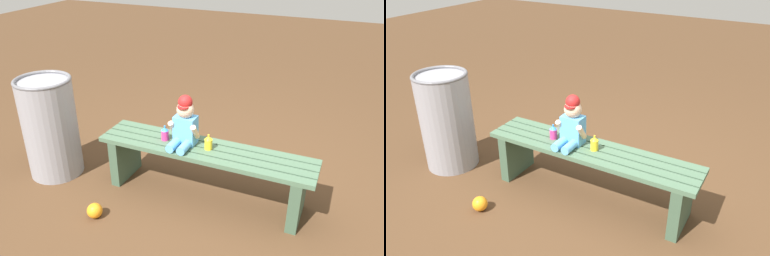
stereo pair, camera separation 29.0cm
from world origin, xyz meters
The scene contains 7 objects.
ground_plane centered at (0.00, 0.00, 0.00)m, with size 16.00×16.00×0.00m, color #4C331E.
park_bench centered at (0.00, 0.00, 0.30)m, with size 1.72×0.37×0.44m.
child_figure centered at (-0.17, 0.00, 0.62)m, with size 0.23×0.27×0.40m.
sippy_cup_left centered at (-0.34, 0.00, 0.50)m, with size 0.06×0.06×0.12m.
sippy_cup_right centered at (0.03, 0.00, 0.50)m, with size 0.06×0.06×0.12m.
toy_ball centered at (-0.65, -0.58, 0.06)m, with size 0.12×0.12×0.12m, color orange.
trash_bin centered at (-1.35, -0.19, 0.44)m, with size 0.46×0.46×0.88m.
Camera 2 is at (1.21, -2.29, 1.93)m, focal length 36.25 mm.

